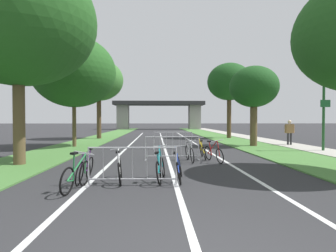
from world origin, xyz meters
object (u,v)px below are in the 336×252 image
at_px(bicycle_green_6, 77,176).
at_px(tree_right_oak_mid, 229,82).
at_px(bicycle_blue_2, 179,168).
at_px(bicycle_yellow_5, 202,151).
at_px(tree_left_cypress_far, 18,20).
at_px(bicycle_silver_3, 189,153).
at_px(crowd_barrier_nearest, 132,166).
at_px(bicycle_teal_4, 160,168).
at_px(tree_left_oak_near, 99,80).
at_px(crowd_barrier_second, 172,148).
at_px(bicycle_red_7, 213,153).
at_px(pedestrian_waiting, 290,130).
at_px(bicycle_purple_0, 85,169).
at_px(tree_right_pine_far, 254,87).
at_px(tree_left_maple_mid, 74,72).
at_px(crowd_barrier_third, 173,141).
at_px(lamppost_with_sign, 324,97).
at_px(bicycle_white_1, 120,169).

bearing_deg(bicycle_green_6, tree_right_oak_mid, 74.56).
bearing_deg(bicycle_blue_2, bicycle_yellow_5, 78.42).
height_order(tree_left_cypress_far, bicycle_silver_3, tree_left_cypress_far).
distance_m(tree_left_cypress_far, bicycle_blue_2, 8.50).
height_order(crowd_barrier_nearest, bicycle_teal_4, crowd_barrier_nearest).
bearing_deg(tree_left_oak_near, crowd_barrier_second, -66.30).
distance_m(bicycle_red_7, pedestrian_waiting, 9.74).
relative_size(crowd_barrier_second, bicycle_purple_0, 1.47).
xyz_separation_m(tree_right_pine_far, bicycle_purple_0, (-8.58, -10.13, -3.59)).
bearing_deg(bicycle_yellow_5, tree_right_pine_far, 53.04).
distance_m(tree_left_cypress_far, tree_left_maple_mid, 7.24).
bearing_deg(bicycle_blue_2, bicycle_red_7, 69.51).
xyz_separation_m(tree_left_cypress_far, bicycle_green_6, (3.35, -3.94, -5.26)).
bearing_deg(tree_right_pine_far, bicycle_silver_3, -128.61).
distance_m(crowd_barrier_third, bicycle_green_6, 10.20).
bearing_deg(crowd_barrier_second, tree_left_cypress_far, -169.22).
distance_m(bicycle_blue_2, pedestrian_waiting, 13.50).
xyz_separation_m(bicycle_yellow_5, pedestrian_waiting, (7.07, 5.89, 0.73)).
bearing_deg(tree_right_oak_mid, pedestrian_waiting, -75.15).
bearing_deg(lamppost_with_sign, tree_left_oak_near, 143.00).
relative_size(bicycle_teal_4, bicycle_yellow_5, 0.98).
relative_size(lamppost_with_sign, bicycle_red_7, 3.03).
relative_size(tree_right_pine_far, bicycle_teal_4, 3.22).
bearing_deg(bicycle_purple_0, tree_right_oak_mid, -114.87).
distance_m(bicycle_blue_2, bicycle_red_7, 3.89).
bearing_deg(bicycle_white_1, bicycle_blue_2, -3.65).
height_order(bicycle_silver_3, bicycle_green_6, bicycle_green_6).
distance_m(bicycle_white_1, pedestrian_waiting, 14.70).
height_order(tree_left_oak_near, bicycle_silver_3, tree_left_oak_near).
bearing_deg(bicycle_silver_3, bicycle_purple_0, 42.22).
distance_m(crowd_barrier_nearest, bicycle_green_6, 1.43).
xyz_separation_m(bicycle_purple_0, bicycle_teal_4, (2.15, 0.03, -0.01)).
distance_m(tree_right_oak_mid, bicycle_blue_2, 20.07).
height_order(lamppost_with_sign, bicycle_red_7, lamppost_with_sign).
height_order(tree_left_oak_near, crowd_barrier_second, tree_left_oak_near).
relative_size(crowd_barrier_nearest, crowd_barrier_third, 1.00).
bearing_deg(crowd_barrier_third, bicycle_white_1, -103.21).
height_order(tree_left_maple_mid, tree_right_pine_far, tree_left_maple_mid).
relative_size(lamppost_with_sign, crowd_barrier_third, 2.13).
bearing_deg(bicycle_white_1, bicycle_silver_3, 50.07).
bearing_deg(bicycle_purple_0, bicycle_green_6, 93.72).
distance_m(tree_left_cypress_far, bicycle_teal_4, 8.14).
bearing_deg(pedestrian_waiting, crowd_barrier_nearest, -120.54).
distance_m(tree_left_oak_near, bicycle_red_7, 17.30).
xyz_separation_m(bicycle_silver_3, bicycle_yellow_5, (0.71, 0.89, -0.01)).
height_order(bicycle_purple_0, pedestrian_waiting, pedestrian_waiting).
xyz_separation_m(tree_left_maple_mid, bicycle_white_1, (4.33, -10.21, -4.56)).
bearing_deg(bicycle_teal_4, lamppost_with_sign, 44.16).
bearing_deg(crowd_barrier_third, bicycle_silver_3, -85.49).
distance_m(crowd_barrier_second, bicycle_white_1, 4.52).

